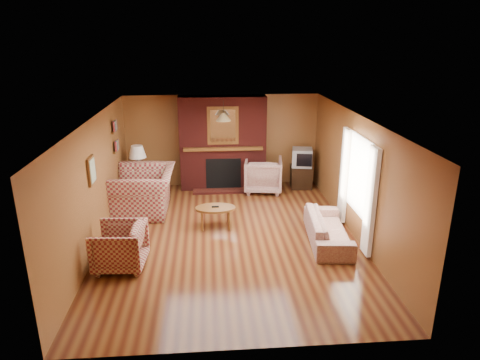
{
  "coord_description": "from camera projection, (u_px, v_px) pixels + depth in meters",
  "views": [
    {
      "loc": [
        -0.4,
        -7.74,
        3.83
      ],
      "look_at": [
        0.26,
        0.6,
        0.99
      ],
      "focal_mm": 32.0,
      "sensor_mm": 36.0,
      "label": 1
    }
  ],
  "objects": [
    {
      "name": "wall_left",
      "position": [
        96.0,
        184.0,
        7.99
      ],
      "size": [
        0.0,
        6.5,
        6.5
      ],
      "primitive_type": "plane",
      "rotation": [
        1.57,
        0.0,
        1.57
      ],
      "color": "brown",
      "rests_on": "floor"
    },
    {
      "name": "table_lamp",
      "position": [
        138.0,
        158.0,
        10.4
      ],
      "size": [
        0.42,
        0.42,
        0.7
      ],
      "color": "silver",
      "rests_on": "side_table"
    },
    {
      "name": "floor",
      "position": [
        230.0,
        237.0,
        8.57
      ],
      "size": [
        6.5,
        6.5,
        0.0
      ],
      "primitive_type": "plane",
      "color": "#471D0F",
      "rests_on": "ground"
    },
    {
      "name": "ceiling",
      "position": [
        229.0,
        118.0,
        7.79
      ],
      "size": [
        6.5,
        6.5,
        0.0
      ],
      "primitive_type": "plane",
      "rotation": [
        3.14,
        0.0,
        0.0
      ],
      "color": "white",
      "rests_on": "wall_back"
    },
    {
      "name": "coffee_table",
      "position": [
        215.0,
        210.0,
        8.87
      ],
      "size": [
        0.83,
        0.51,
        0.47
      ],
      "color": "brown",
      "rests_on": "floor"
    },
    {
      "name": "pendant_light",
      "position": [
        224.0,
        117.0,
        10.09
      ],
      "size": [
        0.36,
        0.36,
        0.48
      ],
      "color": "black",
      "rests_on": "ceiling"
    },
    {
      "name": "window_right",
      "position": [
        357.0,
        184.0,
        8.2
      ],
      "size": [
        0.1,
        1.85,
        2.0
      ],
      "color": "silver",
      "rests_on": "wall_right"
    },
    {
      "name": "tv_stand",
      "position": [
        301.0,
        177.0,
        11.27
      ],
      "size": [
        0.58,
        0.54,
        0.59
      ],
      "primitive_type": "cube",
      "rotation": [
        0.0,
        0.0,
        -0.1
      ],
      "color": "black",
      "rests_on": "floor"
    },
    {
      "name": "botanical_print",
      "position": [
        92.0,
        171.0,
        7.6
      ],
      "size": [
        0.05,
        0.4,
        0.5
      ],
      "color": "brown",
      "rests_on": "wall_left"
    },
    {
      "name": "wall_back",
      "position": [
        222.0,
        141.0,
        11.25
      ],
      "size": [
        6.5,
        0.0,
        6.5
      ],
      "primitive_type": "plane",
      "rotation": [
        1.57,
        0.0,
        0.0
      ],
      "color": "brown",
      "rests_on": "floor"
    },
    {
      "name": "side_table",
      "position": [
        140.0,
        185.0,
        10.62
      ],
      "size": [
        0.5,
        0.5,
        0.61
      ],
      "primitive_type": "cube",
      "rotation": [
        0.0,
        0.0,
        0.09
      ],
      "color": "brown",
      "rests_on": "floor"
    },
    {
      "name": "bookshelf",
      "position": [
        116.0,
        136.0,
        9.64
      ],
      "size": [
        0.09,
        0.55,
        0.71
      ],
      "color": "brown",
      "rests_on": "wall_left"
    },
    {
      "name": "floral_armchair",
      "position": [
        263.0,
        175.0,
        10.97
      ],
      "size": [
        1.06,
        1.08,
        0.87
      ],
      "primitive_type": "imported",
      "rotation": [
        0.0,
        0.0,
        2.99
      ],
      "color": "#BBAE91",
      "rests_on": "floor"
    },
    {
      "name": "plaid_loveseat",
      "position": [
        144.0,
        191.0,
        9.66
      ],
      "size": [
        1.36,
        1.55,
        0.99
      ],
      "primitive_type": "imported",
      "rotation": [
        0.0,
        0.0,
        -1.59
      ],
      "color": "maroon",
      "rests_on": "floor"
    },
    {
      "name": "crt_tv",
      "position": [
        302.0,
        157.0,
        11.09
      ],
      "size": [
        0.59,
        0.59,
        0.47
      ],
      "color": "#9B9DA2",
      "rests_on": "tv_stand"
    },
    {
      "name": "plaid_armchair",
      "position": [
        119.0,
        247.0,
        7.33
      ],
      "size": [
        0.91,
        0.89,
        0.78
      ],
      "primitive_type": "imported",
      "rotation": [
        0.0,
        0.0,
        -1.63
      ],
      "color": "maroon",
      "rests_on": "floor"
    },
    {
      "name": "fireplace",
      "position": [
        223.0,
        144.0,
        11.0
      ],
      "size": [
        2.2,
        0.82,
        2.4
      ],
      "color": "#4E1411",
      "rests_on": "floor"
    },
    {
      "name": "wall_front",
      "position": [
        244.0,
        267.0,
        5.11
      ],
      "size": [
        6.5,
        0.0,
        6.5
      ],
      "primitive_type": "plane",
      "rotation": [
        -1.57,
        0.0,
        0.0
      ],
      "color": "brown",
      "rests_on": "floor"
    },
    {
      "name": "wall_right",
      "position": [
        356.0,
        177.0,
        8.37
      ],
      "size": [
        0.0,
        6.5,
        6.5
      ],
      "primitive_type": "plane",
      "rotation": [
        1.57,
        0.0,
        -1.57
      ],
      "color": "brown",
      "rests_on": "floor"
    },
    {
      "name": "floral_sofa",
      "position": [
        328.0,
        229.0,
        8.3
      ],
      "size": [
        0.89,
        1.89,
        0.53
      ],
      "primitive_type": "imported",
      "rotation": [
        0.0,
        0.0,
        1.47
      ],
      "color": "#BBAE91",
      "rests_on": "floor"
    }
  ]
}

